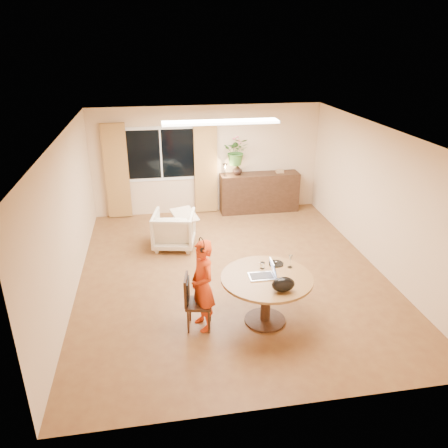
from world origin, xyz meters
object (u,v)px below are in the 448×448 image
object	(u,v)px
child	(203,286)
sideboard	(259,192)
dining_chair	(199,302)
armchair	(174,230)
dining_table	(266,286)

from	to	relation	value
child	sideboard	bearing A→B (deg)	139.25
child	dining_chair	bearing A→B (deg)	-106.72
child	armchair	size ratio (longest dim) A/B	1.69
armchair	sideboard	size ratio (longest dim) A/B	0.43
dining_table	child	world-z (taller)	child
dining_table	child	bearing A→B (deg)	178.49
armchair	dining_chair	bearing A→B (deg)	105.55
child	armchair	world-z (taller)	child
child	sideboard	distance (m)	4.96
child	armchair	bearing A→B (deg)	167.82
dining_table	child	xyz separation A→B (m)	(-0.95, 0.03, 0.10)
dining_table	armchair	xyz separation A→B (m)	(-1.20, 2.86, -0.23)
dining_chair	armchair	bearing A→B (deg)	104.32
dining_table	sideboard	distance (m)	4.68
dining_table	sideboard	size ratio (longest dim) A/B	0.71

